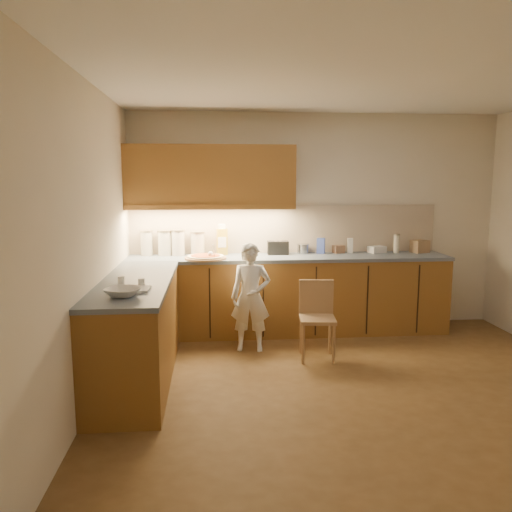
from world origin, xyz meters
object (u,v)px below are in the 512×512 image
(wooden_chair, at_px, (317,313))
(oil_jug, at_px, (222,241))
(pizza_on_board, at_px, (206,257))
(child, at_px, (251,297))
(toaster, at_px, (278,248))

(wooden_chair, height_order, oil_jug, oil_jug)
(wooden_chair, relative_size, oil_jug, 2.14)
(pizza_on_board, distance_m, oil_jug, 0.39)
(pizza_on_board, xyz_separation_m, oil_jug, (0.19, 0.31, 0.15))
(child, relative_size, toaster, 4.54)
(pizza_on_board, bearing_deg, oil_jug, 58.37)
(pizza_on_board, bearing_deg, wooden_chair, -32.72)
(child, xyz_separation_m, toaster, (0.38, 0.73, 0.42))
(child, height_order, oil_jug, oil_jug)
(oil_jug, bearing_deg, toaster, -2.81)
(oil_jug, bearing_deg, child, -69.72)
(pizza_on_board, xyz_separation_m, child, (0.47, -0.45, -0.36))
(child, height_order, wooden_chair, child)
(pizza_on_board, xyz_separation_m, toaster, (0.86, 0.28, 0.06))
(pizza_on_board, distance_m, child, 0.75)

